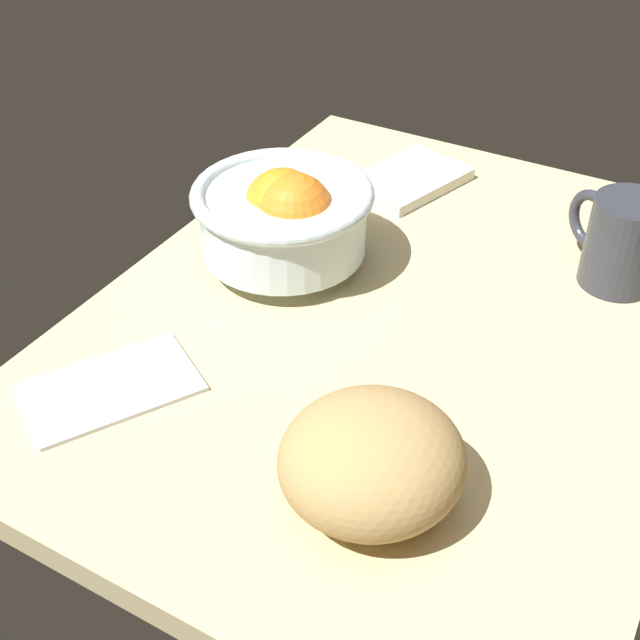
{
  "coord_description": "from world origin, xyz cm",
  "views": [
    {
      "loc": [
        63.11,
        26.27,
        52.35
      ],
      "look_at": [
        10.35,
        -3.47,
        5.0
      ],
      "focal_mm": 46.79,
      "sensor_mm": 36.0,
      "label": 1
    }
  ],
  "objects_px": {
    "mug": "(621,241)",
    "napkin_spare": "(409,179)",
    "fruit_bowl": "(284,214)",
    "bread_loaf": "(372,460)",
    "napkin_folded": "(111,386)"
  },
  "relations": [
    {
      "from": "fruit_bowl",
      "to": "bread_loaf",
      "type": "distance_m",
      "value": 0.35
    },
    {
      "from": "napkin_spare",
      "to": "mug",
      "type": "relative_size",
      "value": 1.28
    },
    {
      "from": "fruit_bowl",
      "to": "napkin_spare",
      "type": "distance_m",
      "value": 0.24
    },
    {
      "from": "mug",
      "to": "napkin_spare",
      "type": "bearing_deg",
      "value": -107.17
    },
    {
      "from": "napkin_folded",
      "to": "mug",
      "type": "xyz_separation_m",
      "value": [
        -0.4,
        0.36,
        0.05
      ]
    },
    {
      "from": "napkin_folded",
      "to": "mug",
      "type": "relative_size",
      "value": 1.37
    },
    {
      "from": "napkin_spare",
      "to": "fruit_bowl",
      "type": "bearing_deg",
      "value": -10.83
    },
    {
      "from": "bread_loaf",
      "to": "napkin_folded",
      "type": "height_order",
      "value": "bread_loaf"
    },
    {
      "from": "bread_loaf",
      "to": "napkin_spare",
      "type": "distance_m",
      "value": 0.52
    },
    {
      "from": "mug",
      "to": "fruit_bowl",
      "type": "bearing_deg",
      "value": -65.82
    },
    {
      "from": "bread_loaf",
      "to": "napkin_folded",
      "type": "distance_m",
      "value": 0.27
    },
    {
      "from": "bread_loaf",
      "to": "napkin_folded",
      "type": "xyz_separation_m",
      "value": [
        0.0,
        -0.27,
        -0.04
      ]
    },
    {
      "from": "fruit_bowl",
      "to": "napkin_spare",
      "type": "xyz_separation_m",
      "value": [
        -0.23,
        0.04,
        -0.06
      ]
    },
    {
      "from": "bread_loaf",
      "to": "mug",
      "type": "relative_size",
      "value": 1.3
    },
    {
      "from": "napkin_spare",
      "to": "mug",
      "type": "height_order",
      "value": "mug"
    }
  ]
}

